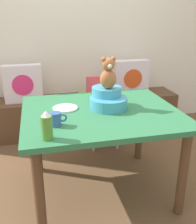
{
  "coord_description": "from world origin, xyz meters",
  "views": [
    {
      "loc": [
        -0.47,
        -1.89,
        1.47
      ],
      "look_at": [
        0.0,
        0.1,
        0.69
      ],
      "focal_mm": 42.3,
      "sensor_mm": 36.0,
      "label": 1
    }
  ],
  "objects": [
    {
      "name": "highchair",
      "position": [
        0.22,
        0.83,
        0.52
      ],
      "size": [
        0.34,
        0.45,
        0.79
      ],
      "color": "#D84C59",
      "rests_on": "ground_plane"
    },
    {
      "name": "coffee_mug",
      "position": [
        -0.37,
        -0.22,
        0.79
      ],
      "size": [
        0.12,
        0.08,
        0.09
      ],
      "color": "#335999",
      "rests_on": "dining_table"
    },
    {
      "name": "ground_plane",
      "position": [
        0.0,
        0.0,
        0.0
      ],
      "size": [
        8.0,
        8.0,
        0.0
      ],
      "primitive_type": "plane",
      "color": "brown"
    },
    {
      "name": "pillow_floral_left",
      "position": [
        -0.63,
        1.25,
        0.68
      ],
      "size": [
        0.44,
        0.15,
        0.44
      ],
      "color": "silver",
      "rests_on": "window_bench"
    },
    {
      "name": "book_stack",
      "position": [
        0.13,
        1.27,
        0.49
      ],
      "size": [
        0.2,
        0.14,
        0.06
      ],
      "primitive_type": "cube",
      "color": "olive",
      "rests_on": "window_bench"
    },
    {
      "name": "pillow_floral_right",
      "position": [
        0.71,
        1.25,
        0.68
      ],
      "size": [
        0.44,
        0.15,
        0.44
      ],
      "color": "silver",
      "rests_on": "window_bench"
    },
    {
      "name": "infant_seat_teal",
      "position": [
        0.07,
        0.06,
        0.81
      ],
      "size": [
        0.3,
        0.33,
        0.16
      ],
      "color": "#3E99BB",
      "rests_on": "dining_table"
    },
    {
      "name": "dining_table",
      "position": [
        0.0,
        0.0,
        0.64
      ],
      "size": [
        1.22,
        1.03,
        0.74
      ],
      "color": "#2D7247",
      "rests_on": "ground_plane"
    },
    {
      "name": "window_bench",
      "position": [
        0.0,
        1.27,
        0.23
      ],
      "size": [
        2.6,
        0.44,
        0.46
      ],
      "primitive_type": "cube",
      "color": "brown",
      "rests_on": "ground_plane"
    },
    {
      "name": "ketchup_bottle",
      "position": [
        -0.44,
        -0.41,
        0.83
      ],
      "size": [
        0.07,
        0.07,
        0.18
      ],
      "color": "#4C8C33",
      "rests_on": "dining_table"
    },
    {
      "name": "back_wall",
      "position": [
        0.0,
        1.54,
        1.3
      ],
      "size": [
        4.4,
        0.1,
        2.6
      ],
      "primitive_type": "cube",
      "color": "silver",
      "rests_on": "ground_plane"
    },
    {
      "name": "dinner_plate_near",
      "position": [
        -0.27,
        0.1,
        0.75
      ],
      "size": [
        0.2,
        0.2,
        0.01
      ],
      "primitive_type": "cylinder",
      "color": "white",
      "rests_on": "dining_table"
    },
    {
      "name": "teddy_bear",
      "position": [
        0.07,
        0.06,
        1.02
      ],
      "size": [
        0.13,
        0.12,
        0.25
      ],
      "color": "#A45E34",
      "rests_on": "infant_seat_teal"
    }
  ]
}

